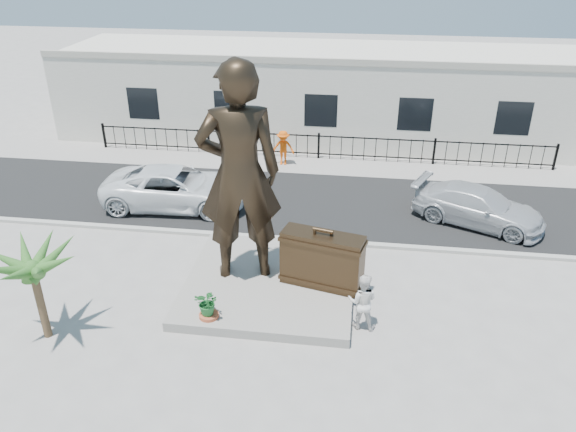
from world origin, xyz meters
name	(u,v)px	position (x,y,z in m)	size (l,w,h in m)	color
ground	(279,317)	(0.00, 0.00, 0.00)	(100.00, 100.00, 0.00)	#9E9991
street	(308,200)	(0.00, 8.00, 0.01)	(40.00, 7.00, 0.01)	black
curb	(298,240)	(0.00, 4.50, 0.06)	(40.00, 0.25, 0.12)	#A5A399
far_sidewalk	(317,164)	(0.00, 12.00, 0.01)	(40.00, 2.50, 0.02)	#9E9991
plinth	(270,283)	(-0.50, 1.50, 0.15)	(5.20, 5.20, 0.30)	gray
fence	(319,147)	(0.00, 12.80, 0.60)	(22.00, 0.10, 1.20)	black
building	(326,92)	(0.00, 17.00, 2.20)	(28.00, 7.00, 4.40)	silver
statue	(239,174)	(-1.42, 1.81, 3.68)	(2.47, 1.62, 6.77)	black
suitcase	(322,260)	(1.12, 1.46, 1.17)	(2.47, 0.78, 1.74)	#352516
tourist	(362,301)	(2.38, -0.07, 0.85)	(0.83, 0.65, 1.71)	silver
car_white	(176,188)	(-5.21, 6.72, 0.81)	(2.66, 5.76, 1.60)	white
car_silver	(478,206)	(6.59, 6.83, 0.72)	(1.99, 4.88, 1.42)	#B5B8BB
worker	(283,148)	(-1.59, 11.76, 0.85)	(1.07, 0.62, 1.66)	#E8550C
palm_tree	(49,335)	(-6.21, -1.69, 0.00)	(1.80, 1.80, 3.20)	#2E5D21
planter	(209,320)	(-1.89, -0.63, 0.20)	(0.56, 0.56, 0.40)	#B65130
shrub	(208,303)	(-1.89, -0.63, 0.78)	(0.69, 0.60, 0.77)	#21662C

